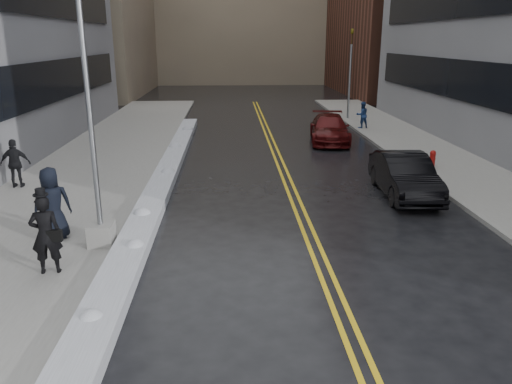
{
  "coord_description": "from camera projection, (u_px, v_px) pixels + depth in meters",
  "views": [
    {
      "loc": [
        0.22,
        -10.72,
        5.5
      ],
      "look_at": [
        0.93,
        2.9,
        1.3
      ],
      "focal_mm": 35.0,
      "sensor_mm": 36.0,
      "label": 1
    }
  ],
  "objects": [
    {
      "name": "pedestrian_d",
      "position": [
        16.0,
        163.0,
        18.54
      ],
      "size": [
        1.11,
        0.55,
        1.82
      ],
      "primitive_type": "imported",
      "rotation": [
        0.0,
        0.0,
        3.24
      ],
      "color": "black",
      "rests_on": "sidewalk_west"
    },
    {
      "name": "lane_line_right",
      "position": [
        287.0,
        172.0,
        21.52
      ],
      "size": [
        0.12,
        50.0,
        0.01
      ],
      "primitive_type": "cube",
      "color": "gold",
      "rests_on": "ground"
    },
    {
      "name": "pedestrian_c",
      "position": [
        52.0,
        204.0,
        13.68
      ],
      "size": [
        1.17,
        0.97,
        2.04
      ],
      "primitive_type": "imported",
      "rotation": [
        0.0,
        0.0,
        3.52
      ],
      "color": "black",
      "rests_on": "sidewalk_west"
    },
    {
      "name": "car_maroon",
      "position": [
        330.0,
        129.0,
        27.59
      ],
      "size": [
        2.67,
        5.27,
        1.47
      ],
      "primitive_type": "imported",
      "rotation": [
        0.0,
        0.0,
        -0.12
      ],
      "color": "#450B0B",
      "rests_on": "ground"
    },
    {
      "name": "snow_ridge",
      "position": [
        162.0,
        183.0,
        19.31
      ],
      "size": [
        0.9,
        30.0,
        0.34
      ],
      "primitive_type": "cube",
      "color": "silver",
      "rests_on": "ground"
    },
    {
      "name": "pedestrian_fedora",
      "position": [
        46.0,
        235.0,
        11.66
      ],
      "size": [
        0.77,
        0.58,
        1.93
      ],
      "primitive_type": "imported",
      "rotation": [
        0.0,
        0.0,
        3.32
      ],
      "color": "black",
      "rests_on": "sidewalk_west"
    },
    {
      "name": "pedestrian_east",
      "position": [
        362.0,
        115.0,
        31.05
      ],
      "size": [
        0.92,
        0.79,
        1.63
      ],
      "primitive_type": "imported",
      "rotation": [
        0.0,
        0.0,
        3.39
      ],
      "color": "navy",
      "rests_on": "sidewalk_east"
    },
    {
      "name": "ground",
      "position": [
        223.0,
        281.0,
        11.84
      ],
      "size": [
        160.0,
        160.0,
        0.0
      ],
      "primitive_type": "plane",
      "color": "black",
      "rests_on": "ground"
    },
    {
      "name": "sidewalk_east",
      "position": [
        454.0,
        168.0,
        21.86
      ],
      "size": [
        4.0,
        50.0,
        0.15
      ],
      "primitive_type": "cube",
      "color": "gray",
      "rests_on": "ground"
    },
    {
      "name": "fire_hydrant",
      "position": [
        433.0,
        158.0,
        21.67
      ],
      "size": [
        0.26,
        0.26,
        0.73
      ],
      "color": "maroon",
      "rests_on": "sidewalk_east"
    },
    {
      "name": "lane_line_left",
      "position": [
        280.0,
        172.0,
        21.5
      ],
      "size": [
        0.12,
        50.0,
        0.01
      ],
      "primitive_type": "cube",
      "color": "gold",
      "rests_on": "ground"
    },
    {
      "name": "lamppost",
      "position": [
        94.0,
        159.0,
        12.84
      ],
      "size": [
        0.65,
        0.65,
        7.62
      ],
      "color": "gray",
      "rests_on": "sidewalk_west"
    },
    {
      "name": "building_west_far",
      "position": [
        73.0,
        3.0,
        50.42
      ],
      "size": [
        14.0,
        22.0,
        18.0
      ],
      "primitive_type": "cube",
      "color": "gray",
      "rests_on": "ground"
    },
    {
      "name": "sidewalk_west",
      "position": [
        90.0,
        173.0,
        21.08
      ],
      "size": [
        5.5,
        50.0,
        0.15
      ],
      "primitive_type": "cube",
      "color": "gray",
      "rests_on": "ground"
    },
    {
      "name": "traffic_signal",
      "position": [
        350.0,
        71.0,
        34.17
      ],
      "size": [
        0.16,
        0.2,
        6.0
      ],
      "color": "gray",
      "rests_on": "sidewalk_east"
    },
    {
      "name": "car_black",
      "position": [
        405.0,
        175.0,
        18.05
      ],
      "size": [
        1.83,
        4.72,
        1.53
      ],
      "primitive_type": "imported",
      "rotation": [
        0.0,
        0.0,
        -0.05
      ],
      "color": "black",
      "rests_on": "ground"
    }
  ]
}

